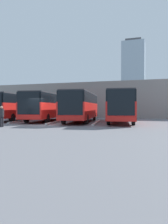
% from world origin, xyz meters
% --- Properties ---
extents(ground_plane, '(600.00, 600.00, 0.00)m').
position_xyz_m(ground_plane, '(0.00, 0.00, 0.00)').
color(ground_plane, slate).
extents(bus_0, '(4.25, 11.06, 3.24)m').
position_xyz_m(bus_0, '(-6.57, -5.48, 1.81)').
color(bus_0, red).
rests_on(bus_0, ground_plane).
extents(curb_divider_0, '(1.37, 6.94, 0.15)m').
position_xyz_m(curb_divider_0, '(-4.38, -3.89, 0.07)').
color(curb_divider_0, '#B2B2AD').
rests_on(curb_divider_0, ground_plane).
extents(bus_1, '(4.25, 11.06, 3.24)m').
position_xyz_m(bus_1, '(-2.19, -5.17, 1.81)').
color(bus_1, red).
rests_on(bus_1, ground_plane).
extents(curb_divider_1, '(1.37, 6.94, 0.15)m').
position_xyz_m(curb_divider_1, '(-0.00, -3.58, 0.07)').
color(curb_divider_1, '#B2B2AD').
rests_on(curb_divider_1, ground_plane).
extents(bus_2, '(4.25, 11.06, 3.24)m').
position_xyz_m(bus_2, '(2.19, -5.44, 1.81)').
color(bus_2, red).
rests_on(bus_2, ground_plane).
extents(curb_divider_2, '(1.37, 6.94, 0.15)m').
position_xyz_m(curb_divider_2, '(4.38, -3.85, 0.07)').
color(curb_divider_2, '#B2B2AD').
rests_on(curb_divider_2, ground_plane).
extents(bus_3, '(4.25, 11.06, 3.24)m').
position_xyz_m(bus_3, '(6.56, -5.53, 1.81)').
color(bus_3, red).
rests_on(bus_3, ground_plane).
extents(pedestrian, '(0.42, 0.42, 1.73)m').
position_xyz_m(pedestrian, '(1.88, 2.93, 0.93)').
color(pedestrian, black).
rests_on(pedestrian, ground_plane).
extents(station_building, '(34.67, 12.80, 5.67)m').
position_xyz_m(station_building, '(0.00, -20.15, 2.87)').
color(station_building, gray).
rests_on(station_building, ground_plane).
extents(office_tower, '(19.03, 19.03, 60.59)m').
position_xyz_m(office_tower, '(9.91, -178.17, 29.70)').
color(office_tower, '#93A8B7').
rests_on(office_tower, ground_plane).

